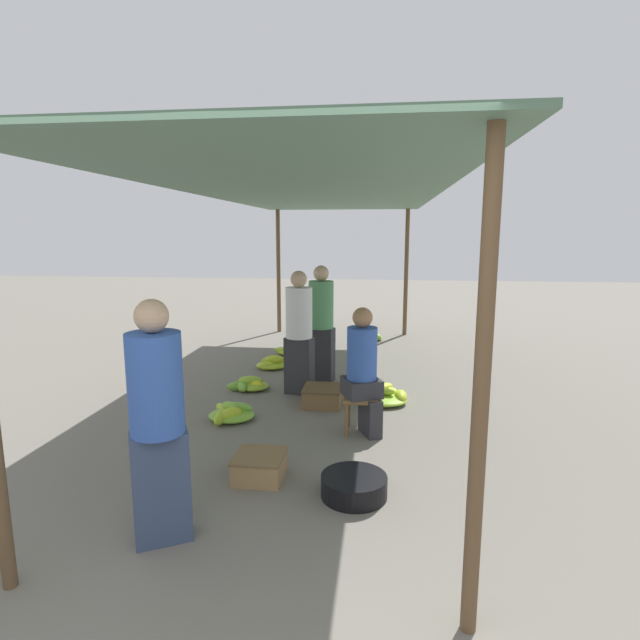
{
  "coord_description": "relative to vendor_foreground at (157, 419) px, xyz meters",
  "views": [
    {
      "loc": [
        0.8,
        -2.02,
        2.0
      ],
      "look_at": [
        0.0,
        4.45,
        0.86
      ],
      "focal_mm": 28.0,
      "sensor_mm": 36.0,
      "label": 1
    }
  ],
  "objects": [
    {
      "name": "shopper_walking_far",
      "position": [
        0.6,
        3.73,
        -0.01
      ],
      "size": [
        0.4,
        0.4,
        1.58
      ],
      "color": "#2D2D33",
      "rests_on": "ground"
    },
    {
      "name": "stool",
      "position": [
        1.22,
        1.97,
        -0.52
      ],
      "size": [
        0.34,
        0.34,
        0.39
      ],
      "color": "brown",
      "rests_on": "ground"
    },
    {
      "name": "shopper_walking_mid",
      "position": [
        0.39,
        3.13,
        -0.03
      ],
      "size": [
        0.4,
        0.4,
        1.55
      ],
      "color": "#2D2D33",
      "rests_on": "ground"
    },
    {
      "name": "vendor_foreground",
      "position": [
        0.0,
        0.0,
        0.0
      ],
      "size": [
        0.46,
        0.46,
        1.6
      ],
      "color": "#384766",
      "rests_on": "ground"
    },
    {
      "name": "canopy_post_back_right",
      "position": [
        1.87,
        7.08,
        0.4
      ],
      "size": [
        0.08,
        0.08,
        2.47
      ],
      "primitive_type": "cylinder",
      "color": "brown",
      "rests_on": "ground"
    },
    {
      "name": "banana_pile_left_0",
      "position": [
        -0.21,
        2.14,
        -0.76
      ],
      "size": [
        0.53,
        0.6,
        0.2
      ],
      "color": "#A6C72E",
      "rests_on": "ground"
    },
    {
      "name": "basin_black",
      "position": [
        1.22,
        0.7,
        -0.75
      ],
      "size": [
        0.51,
        0.51,
        0.17
      ],
      "color": "black",
      "rests_on": "ground"
    },
    {
      "name": "banana_pile_left_3",
      "position": [
        -0.1,
        5.13,
        -0.77
      ],
      "size": [
        0.49,
        0.45,
        0.14
      ],
      "color": "#7CB636",
      "rests_on": "ground"
    },
    {
      "name": "banana_pile_right_1",
      "position": [
        1.46,
        2.93,
        -0.74
      ],
      "size": [
        0.56,
        0.6,
        0.24
      ],
      "color": "#7CB636",
      "rests_on": "ground"
    },
    {
      "name": "banana_pile_left_1",
      "position": [
        -0.28,
        3.2,
        -0.76
      ],
      "size": [
        0.54,
        0.5,
        0.19
      ],
      "color": "#75B337",
      "rests_on": "ground"
    },
    {
      "name": "vendor_seated",
      "position": [
        1.23,
        1.96,
        -0.17
      ],
      "size": [
        0.45,
        0.45,
        1.29
      ],
      "color": "#2D2D33",
      "rests_on": "ground"
    },
    {
      "name": "crate_near",
      "position": [
        0.43,
        0.89,
        -0.73
      ],
      "size": [
        0.41,
        0.41,
        0.21
      ],
      "color": "#9E7A4C",
      "rests_on": "ground"
    },
    {
      "name": "canopy_post_back_left",
      "position": [
        -0.69,
        7.08,
        0.4
      ],
      "size": [
        0.08,
        0.08,
        2.47
      ],
      "primitive_type": "cylinder",
      "color": "brown",
      "rests_on": "ground"
    },
    {
      "name": "banana_pile_left_2",
      "position": [
        -0.22,
        4.26,
        -0.76
      ],
      "size": [
        0.45,
        0.47,
        0.21
      ],
      "color": "#B4CC2C",
      "rests_on": "ground"
    },
    {
      "name": "canopy_post_front_right",
      "position": [
        1.87,
        -0.54,
        0.4
      ],
      "size": [
        0.08,
        0.08,
        2.47
      ],
      "primitive_type": "cylinder",
      "color": "brown",
      "rests_on": "ground"
    },
    {
      "name": "banana_pile_right_0",
      "position": [
        1.22,
        6.44,
        -0.76
      ],
      "size": [
        0.45,
        0.46,
        0.21
      ],
      "color": "#7EB736",
      "rests_on": "ground"
    },
    {
      "name": "crate_mid",
      "position": [
        0.73,
        2.73,
        -0.72
      ],
      "size": [
        0.45,
        0.45,
        0.22
      ],
      "color": "brown",
      "rests_on": "ground"
    },
    {
      "name": "canopy_tarp",
      "position": [
        0.59,
        3.27,
        1.66
      ],
      "size": [
        2.95,
        8.01,
        0.04
      ],
      "primitive_type": "cube",
      "color": "#567A60",
      "rests_on": "canopy_post_front_left"
    }
  ]
}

